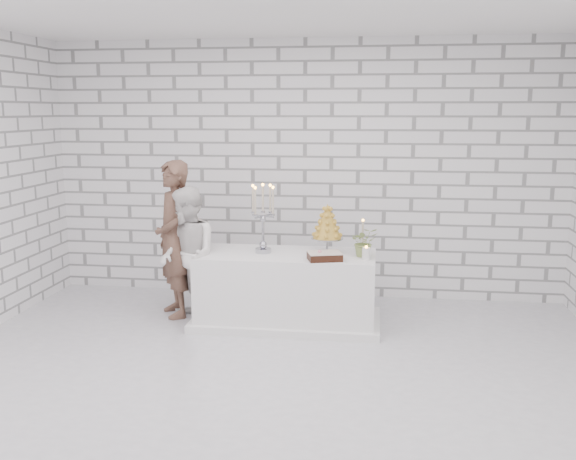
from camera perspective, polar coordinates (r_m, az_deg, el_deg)
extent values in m
cube|color=silver|center=(5.52, -1.55, -12.83)|extent=(6.00, 5.00, 0.01)
cube|color=white|center=(5.13, -1.72, 19.65)|extent=(6.00, 5.00, 0.01)
cube|color=white|center=(7.57, 1.50, 5.33)|extent=(6.00, 0.01, 3.00)
cube|color=white|center=(2.72, -10.35, -4.31)|extent=(6.00, 0.01, 3.00)
cube|color=white|center=(6.67, -0.11, -5.23)|extent=(1.80, 0.80, 0.75)
imported|color=brown|center=(6.96, -10.05, -0.80)|extent=(0.66, 0.73, 1.68)
imported|color=white|center=(6.71, -8.86, -2.26)|extent=(0.82, 0.87, 1.43)
cube|color=black|center=(6.28, 3.26, -2.32)|extent=(0.37, 0.31, 0.08)
cylinder|color=white|center=(6.33, 6.92, -2.10)|extent=(0.09, 0.09, 0.12)
cylinder|color=#C2B59C|center=(6.67, 6.62, -0.58)|extent=(0.07, 0.07, 0.32)
imported|color=#617743|center=(6.46, 6.75, -1.05)|extent=(0.31, 0.28, 0.30)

